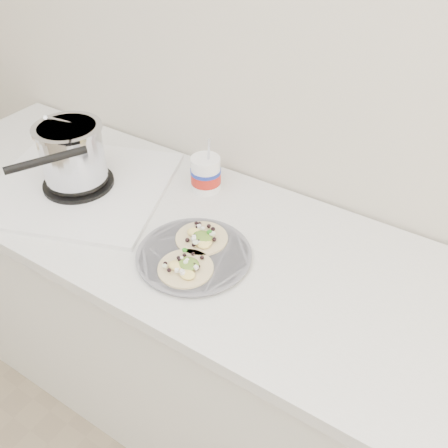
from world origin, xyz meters
The scene contains 4 objects.
counter centered at (0.00, 1.43, 0.45)m, with size 2.44×0.66×0.90m.
stove centered at (-0.62, 1.39, 0.99)m, with size 0.68×0.65×0.26m.
taco_plate centered at (-0.12, 1.32, 0.92)m, with size 0.31×0.31×0.04m.
tub centered at (-0.28, 1.60, 0.97)m, with size 0.10×0.10×0.21m.
Camera 1 is at (0.47, 0.55, 1.80)m, focal length 40.00 mm.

